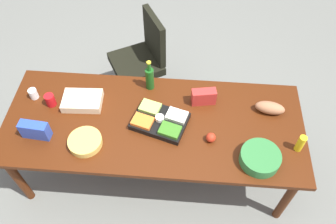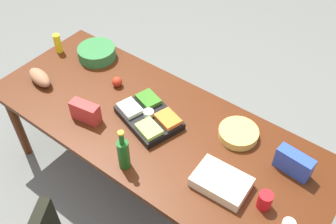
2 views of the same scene
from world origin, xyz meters
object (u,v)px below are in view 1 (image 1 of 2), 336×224
object	(u,v)px
red_solo_cup	(50,100)
wine_bottle	(150,78)
apple_red	(211,138)
sheet_cake	(82,101)
veggie_tray	(160,120)
chip_bowl	(85,142)
chip_bag_red	(204,97)
chip_bag_blue	(35,130)
conference_table	(154,127)
paper_cup	(33,94)
mustard_bottle	(301,143)
bread_loaf	(270,108)
salad_bowl	(260,158)
office_chair	(141,66)

from	to	relation	value
red_solo_cup	wine_bottle	xyz separation A→B (m)	(0.80, 0.26, 0.06)
apple_red	sheet_cake	distance (m)	1.10
veggie_tray	sheet_cake	bearing A→B (deg)	167.09
chip_bowl	chip_bag_red	distance (m)	1.02
chip_bowl	chip_bag_blue	size ratio (longest dim) A/B	1.18
conference_table	paper_cup	bearing A→B (deg)	170.11
apple_red	chip_bag_red	size ratio (longest dim) A/B	0.38
apple_red	mustard_bottle	xyz separation A→B (m)	(0.66, -0.03, 0.04)
conference_table	bread_loaf	size ratio (longest dim) A/B	10.10
sheet_cake	conference_table	bearing A→B (deg)	-13.48
veggie_tray	bread_loaf	bearing A→B (deg)	12.00
mustard_bottle	salad_bowl	bearing A→B (deg)	-156.91
office_chair	sheet_cake	distance (m)	1.00
red_solo_cup	sheet_cake	bearing A→B (deg)	6.49
office_chair	veggie_tray	xyz separation A→B (m)	(0.30, -0.99, 0.41)
conference_table	office_chair	size ratio (longest dim) A/B	2.51
chip_bag_blue	salad_bowl	distance (m)	1.71
mustard_bottle	conference_table	bearing A→B (deg)	171.72
mustard_bottle	office_chair	bearing A→B (deg)	140.03
red_solo_cup	mustard_bottle	bearing A→B (deg)	-8.00
chip_bowl	red_solo_cup	size ratio (longest dim) A/B	2.35
chip_bag_blue	mustard_bottle	bearing A→B (deg)	1.05
bread_loaf	red_solo_cup	distance (m)	1.81
sheet_cake	veggie_tray	xyz separation A→B (m)	(0.66, -0.15, 0.00)
chip_bag_red	salad_bowl	xyz separation A→B (m)	(0.42, -0.53, -0.02)
conference_table	mustard_bottle	size ratio (longest dim) A/B	15.35
salad_bowl	mustard_bottle	distance (m)	0.33
chip_bowl	red_solo_cup	distance (m)	0.52
paper_cup	salad_bowl	bearing A→B (deg)	-14.30
mustard_bottle	chip_bag_red	bearing A→B (deg)	150.97
mustard_bottle	paper_cup	bearing A→B (deg)	170.95
chip_bag_red	paper_cup	world-z (taller)	chip_bag_red
chip_bag_red	mustard_bottle	size ratio (longest dim) A/B	1.27
chip_bag_blue	mustard_bottle	world-z (taller)	mustard_bottle
apple_red	salad_bowl	world-z (taller)	salad_bowl
chip_bowl	mustard_bottle	xyz separation A→B (m)	(1.62, 0.08, 0.05)
office_chair	chip_bag_red	xyz separation A→B (m)	(0.64, -0.74, 0.44)
sheet_cake	salad_bowl	distance (m)	1.49
paper_cup	veggie_tray	xyz separation A→B (m)	(1.09, -0.19, -0.01)
conference_table	red_solo_cup	bearing A→B (deg)	172.37
red_solo_cup	wine_bottle	distance (m)	0.84
bread_loaf	chip_bag_red	world-z (taller)	chip_bag_red
chip_bowl	chip_bag_blue	bearing A→B (deg)	173.42
bread_loaf	apple_red	bearing A→B (deg)	-146.30
conference_table	wine_bottle	bearing A→B (deg)	99.99
chip_bag_red	wine_bottle	bearing A→B (deg)	163.98
red_solo_cup	wine_bottle	size ratio (longest dim) A/B	0.36
apple_red	paper_cup	bearing A→B (deg)	168.02
sheet_cake	mustard_bottle	xyz separation A→B (m)	(1.73, -0.31, 0.04)
apple_red	sheet_cake	bearing A→B (deg)	165.19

